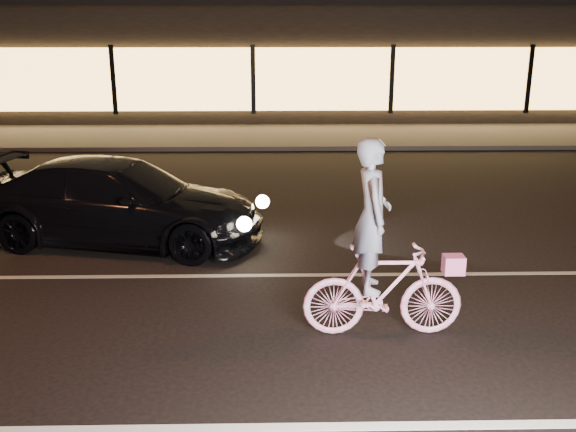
{
  "coord_description": "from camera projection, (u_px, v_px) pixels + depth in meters",
  "views": [
    {
      "loc": [
        0.69,
        -6.3,
        3.38
      ],
      "look_at": [
        0.83,
        0.6,
        1.29
      ],
      "focal_mm": 40.0,
      "sensor_mm": 36.0,
      "label": 1
    }
  ],
  "objects": [
    {
      "name": "ground",
      "position": [
        213.0,
        345.0,
        6.99
      ],
      "size": [
        90.0,
        90.0,
        0.0
      ],
      "primitive_type": "plane",
      "color": "black",
      "rests_on": "ground"
    },
    {
      "name": "lane_stripe_near",
      "position": [
        197.0,
        429.0,
        5.55
      ],
      "size": [
        60.0,
        0.12,
        0.01
      ],
      "primitive_type": "cube",
      "color": "silver",
      "rests_on": "ground"
    },
    {
      "name": "lane_stripe_far",
      "position": [
        226.0,
        276.0,
        8.9
      ],
      "size": [
        60.0,
        0.1,
        0.01
      ],
      "primitive_type": "cube",
      "color": "gray",
      "rests_on": "ground"
    },
    {
      "name": "sidewalk",
      "position": [
        252.0,
        137.0,
        19.41
      ],
      "size": [
        30.0,
        4.0,
        0.12
      ],
      "primitive_type": "cube",
      "color": "#383533",
      "rests_on": "ground"
    },
    {
      "name": "storefront",
      "position": [
        256.0,
        56.0,
        24.52
      ],
      "size": [
        25.4,
        8.42,
        4.2
      ],
      "color": "black",
      "rests_on": "ground"
    },
    {
      "name": "cyclist",
      "position": [
        380.0,
        268.0,
        7.02
      ],
      "size": [
        1.78,
        0.61,
        2.24
      ],
      "rotation": [
        0.0,
        0.0,
        1.57
      ],
      "color": "#FF3084",
      "rests_on": "ground"
    },
    {
      "name": "sedan",
      "position": [
        120.0,
        202.0,
        10.11
      ],
      "size": [
        4.83,
        2.72,
        1.32
      ],
      "rotation": [
        0.0,
        0.0,
        1.37
      ],
      "color": "black",
      "rests_on": "ground"
    }
  ]
}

